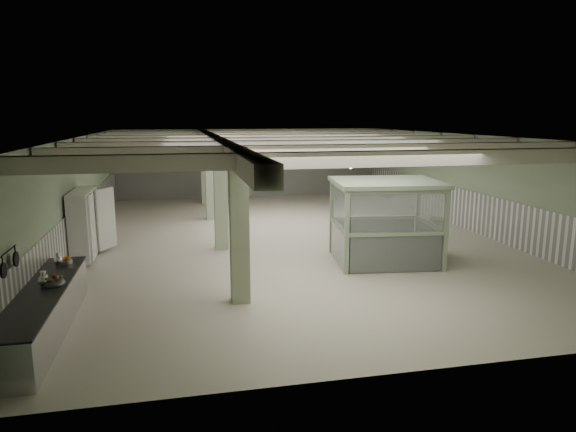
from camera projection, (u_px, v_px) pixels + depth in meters
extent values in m
plane|color=beige|center=(290.00, 238.00, 18.35)|extent=(20.00, 20.00, 0.00)
cube|color=silver|center=(290.00, 136.00, 17.66)|extent=(14.00, 20.00, 0.02)
cube|color=#A0B893|center=(250.00, 163.00, 27.59)|extent=(14.00, 0.02, 3.60)
cube|color=#A0B893|center=(420.00, 270.00, 8.41)|extent=(14.00, 0.02, 3.60)
cube|color=#A0B893|center=(78.00, 194.00, 16.55)|extent=(0.02, 20.00, 3.60)
cube|color=#A0B893|center=(470.00, 183.00, 19.45)|extent=(0.02, 20.00, 3.60)
cube|color=white|center=(81.00, 226.00, 16.76)|extent=(0.05, 19.90, 1.50)
cube|color=white|center=(467.00, 210.00, 19.65)|extent=(0.05, 19.90, 1.50)
cube|color=white|center=(250.00, 182.00, 27.77)|extent=(13.90, 0.05, 1.50)
cube|color=silver|center=(217.00, 143.00, 17.18)|extent=(0.45, 19.90, 0.40)
cube|color=silver|center=(368.00, 159.00, 10.50)|extent=(13.90, 0.35, 0.32)
cube|color=silver|center=(332.00, 151.00, 12.90)|extent=(13.90, 0.35, 0.32)
cube|color=silver|center=(308.00, 145.00, 15.29)|extent=(13.90, 0.35, 0.32)
cube|color=silver|center=(290.00, 141.00, 17.69)|extent=(13.90, 0.35, 0.32)
cube|color=silver|center=(276.00, 138.00, 20.09)|extent=(13.90, 0.35, 0.32)
cube|color=silver|center=(265.00, 136.00, 22.49)|extent=(13.90, 0.35, 0.32)
cube|color=silver|center=(257.00, 134.00, 24.89)|extent=(13.90, 0.35, 0.32)
cube|color=#9FAE8C|center=(239.00, 226.00, 11.73)|extent=(0.42, 0.42, 3.60)
cube|color=#9FAE8C|center=(221.00, 194.00, 16.52)|extent=(0.42, 0.42, 3.60)
cube|color=#9FAE8C|center=(210.00, 177.00, 21.32)|extent=(0.42, 0.42, 3.60)
cube|color=#9FAE8C|center=(205.00, 167.00, 25.16)|extent=(0.42, 0.42, 3.60)
cylinder|color=black|center=(6.00, 253.00, 9.27)|extent=(0.02, 1.20, 0.02)
cone|color=#2E3B2C|center=(351.00, 165.00, 13.07)|extent=(0.44, 0.44, 0.22)
cone|color=#2E3B2C|center=(300.00, 151.00, 18.35)|extent=(0.44, 0.44, 0.22)
cone|color=#2E3B2C|center=(274.00, 144.00, 23.14)|extent=(0.44, 0.44, 0.22)
cube|color=silver|center=(44.00, 313.00, 10.19)|extent=(0.82, 4.91, 0.88)
cube|color=black|center=(42.00, 291.00, 10.11)|extent=(0.86, 4.95, 0.04)
cylinder|color=#B2B2B7|center=(66.00, 262.00, 11.92)|extent=(0.35, 0.35, 0.10)
cylinder|color=black|center=(3.00, 270.00, 8.97)|extent=(0.04, 0.28, 0.28)
cylinder|color=black|center=(16.00, 259.00, 9.67)|extent=(0.04, 0.29, 0.29)
cube|color=silver|center=(84.00, 226.00, 15.45)|extent=(0.55, 2.20, 2.02)
cube|color=silver|center=(92.00, 230.00, 15.03)|extent=(0.06, 0.83, 1.92)
cube|color=silver|center=(102.00, 222.00, 16.11)|extent=(0.47, 0.74, 1.92)
cube|color=silver|center=(94.00, 230.00, 15.04)|extent=(0.02, 0.05, 0.30)
cube|color=silver|center=(99.00, 223.00, 16.01)|extent=(0.02, 0.05, 0.30)
cube|color=gray|center=(347.00, 233.00, 13.91)|extent=(0.13, 0.13, 2.32)
cube|color=gray|center=(332.00, 217.00, 16.18)|extent=(0.13, 0.13, 2.32)
cube|color=gray|center=(446.00, 231.00, 14.16)|extent=(0.13, 0.13, 2.32)
cube|color=gray|center=(417.00, 215.00, 16.43)|extent=(0.13, 0.13, 2.32)
cube|color=gray|center=(387.00, 182.00, 14.93)|extent=(3.32, 2.91, 0.12)
cube|color=silver|center=(396.00, 254.00, 14.15)|extent=(2.57, 0.37, 1.05)
cube|color=silver|center=(398.00, 210.00, 13.92)|extent=(2.57, 0.37, 1.22)
cube|color=silver|center=(374.00, 235.00, 16.42)|extent=(2.57, 0.37, 1.05)
cube|color=silver|center=(376.00, 197.00, 16.18)|extent=(2.57, 0.37, 1.22)
cube|color=silver|center=(338.00, 244.00, 15.16)|extent=(0.31, 2.11, 1.05)
cube|color=silver|center=(339.00, 203.00, 14.92)|extent=(0.31, 2.11, 1.22)
cube|color=silver|center=(430.00, 242.00, 15.41)|extent=(0.31, 2.11, 1.05)
cube|color=silver|center=(432.00, 202.00, 15.18)|extent=(0.31, 2.11, 1.22)
cube|color=#646554|center=(436.00, 236.00, 16.10)|extent=(0.52, 0.62, 1.15)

